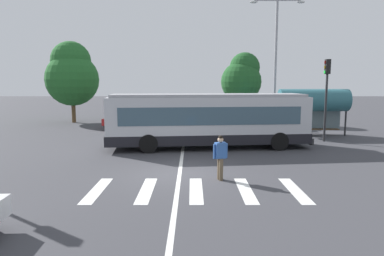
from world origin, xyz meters
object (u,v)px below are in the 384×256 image
(parked_car_champagne, at_px, (155,119))
(traffic_light_far_corner, at_px, (326,87))
(parked_car_red, at_px, (121,118))
(twin_arm_street_lamp, at_px, (275,52))
(background_tree_left, at_px, (71,74))
(city_transit_bus, at_px, (208,120))
(parked_car_white, at_px, (219,119))
(bus_stop_shelter, at_px, (313,101))
(parked_car_black, at_px, (188,118))
(background_tree_right, at_px, (242,78))
(parked_car_blue, at_px, (255,119))
(pedestrian_crossing_street, at_px, (220,155))
(parked_car_silver, at_px, (282,118))

(parked_car_champagne, relative_size, traffic_light_far_corner, 0.91)
(parked_car_red, height_order, twin_arm_street_lamp, twin_arm_street_lamp)
(background_tree_left, bearing_deg, city_transit_bus, -46.37)
(parked_car_white, relative_size, bus_stop_shelter, 0.97)
(city_transit_bus, xyz_separation_m, parked_car_black, (-1.25, 8.91, -0.82))
(parked_car_red, xyz_separation_m, background_tree_right, (10.61, 4.04, 3.38))
(parked_car_blue, bearing_deg, background_tree_right, 95.71)
(background_tree_right, bearing_deg, parked_car_champagne, -148.84)
(parked_car_black, bearing_deg, bus_stop_shelter, -26.34)
(parked_car_red, distance_m, parked_car_blue, 11.08)
(parked_car_champagne, bearing_deg, parked_car_blue, 0.27)
(parked_car_blue, height_order, traffic_light_far_corner, traffic_light_far_corner)
(traffic_light_far_corner, xyz_separation_m, background_tree_right, (-3.65, 11.00, 0.74))
(parked_car_white, relative_size, parked_car_blue, 0.99)
(background_tree_left, xyz_separation_m, background_tree_right, (15.75, 0.57, -0.31))
(parked_car_blue, xyz_separation_m, background_tree_left, (-16.21, 4.04, 3.70))
(pedestrian_crossing_street, bearing_deg, parked_car_champagne, 105.16)
(parked_car_champagne, xyz_separation_m, parked_car_silver, (10.57, 0.63, 0.00))
(parked_car_black, height_order, parked_car_silver, same)
(parked_car_champagne, distance_m, background_tree_left, 9.76)
(parked_car_silver, height_order, traffic_light_far_corner, traffic_light_far_corner)
(parked_car_champagne, relative_size, parked_car_blue, 1.01)
(parked_car_red, height_order, bus_stop_shelter, bus_stop_shelter)
(parked_car_white, distance_m, background_tree_left, 14.41)
(pedestrian_crossing_street, distance_m, parked_car_black, 15.52)
(bus_stop_shelter, bearing_deg, parked_car_black, 153.66)
(city_transit_bus, height_order, traffic_light_far_corner, traffic_light_far_corner)
(parked_car_black, height_order, traffic_light_far_corner, traffic_light_far_corner)
(parked_car_red, bearing_deg, background_tree_left, 146.00)
(parked_car_red, bearing_deg, parked_car_blue, -2.96)
(city_transit_bus, distance_m, parked_car_champagne, 9.36)
(bus_stop_shelter, relative_size, background_tree_left, 0.64)
(traffic_light_far_corner, relative_size, background_tree_right, 0.79)
(parked_car_silver, xyz_separation_m, background_tree_right, (-2.87, 4.03, 3.38))
(traffic_light_far_corner, height_order, bus_stop_shelter, traffic_light_far_corner)
(bus_stop_shelter, height_order, twin_arm_street_lamp, twin_arm_street_lamp)
(parked_car_blue, xyz_separation_m, traffic_light_far_corner, (3.19, -6.39, 2.64))
(traffic_light_far_corner, height_order, background_tree_left, background_tree_left)
(pedestrian_crossing_street, bearing_deg, parked_car_silver, 67.43)
(parked_car_black, distance_m, parked_car_blue, 5.51)
(parked_car_white, bearing_deg, parked_car_champagne, 179.39)
(city_transit_bus, distance_m, parked_car_white, 8.56)
(city_transit_bus, distance_m, background_tree_right, 13.89)
(parked_car_champagne, xyz_separation_m, traffic_light_far_corner, (11.34, -6.35, 2.64))
(parked_car_blue, distance_m, bus_stop_shelter, 5.39)
(twin_arm_street_lamp, bearing_deg, parked_car_blue, 136.84)
(parked_car_black, distance_m, bus_stop_shelter, 9.93)
(parked_car_black, bearing_deg, parked_car_champagne, -170.56)
(city_transit_bus, bearing_deg, parked_car_black, 97.99)
(parked_car_white, xyz_separation_m, bus_stop_shelter, (6.19, -3.85, 1.65))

